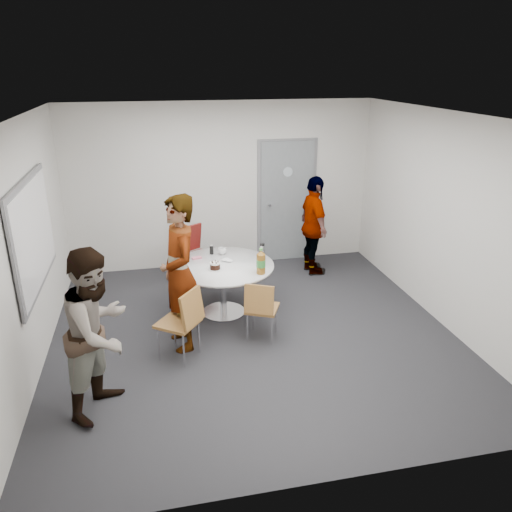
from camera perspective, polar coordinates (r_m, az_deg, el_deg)
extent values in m
plane|color=black|center=(6.45, -0.30, -8.85)|extent=(5.00, 5.00, 0.00)
plane|color=silver|center=(5.62, -0.35, 15.76)|extent=(5.00, 5.00, 0.00)
plane|color=silver|center=(8.27, -3.92, 7.97)|extent=(5.00, 0.00, 5.00)
plane|color=silver|center=(5.94, -24.64, 0.74)|extent=(0.00, 5.00, 5.00)
plane|color=silver|center=(6.84, 20.70, 3.82)|extent=(0.00, 5.00, 5.00)
plane|color=silver|center=(3.70, 7.77, -9.57)|extent=(5.00, 0.00, 5.00)
cube|color=slate|center=(8.54, 3.53, 6.16)|extent=(0.90, 0.05, 2.05)
cube|color=slate|center=(8.56, 3.48, 6.20)|extent=(1.02, 0.04, 2.12)
cylinder|color=#B2BFC6|center=(8.39, 3.66, 9.57)|extent=(0.16, 0.01, 0.16)
cylinder|color=silver|center=(8.41, 1.52, 5.92)|extent=(0.04, 0.14, 0.04)
cube|color=slate|center=(6.09, -24.11, 2.29)|extent=(0.03, 1.90, 1.25)
cube|color=white|center=(6.08, -23.93, 2.30)|extent=(0.01, 1.78, 1.13)
cylinder|color=silver|center=(6.68, -3.84, -1.12)|extent=(1.38, 1.38, 0.03)
cylinder|color=silver|center=(6.82, -3.77, -3.83)|extent=(0.09, 0.09, 0.67)
cylinder|color=silver|center=(6.97, -3.71, -6.39)|extent=(0.59, 0.59, 0.02)
cylinder|color=silver|center=(6.52, -4.70, -1.51)|extent=(0.18, 0.18, 0.01)
cylinder|color=black|center=(6.51, -4.71, -1.19)|extent=(0.13, 0.13, 0.07)
cylinder|color=white|center=(6.49, -4.72, -0.82)|extent=(0.14, 0.14, 0.02)
cylinder|color=brown|center=(6.33, 0.57, -0.92)|extent=(0.11, 0.11, 0.26)
cylinder|color=#368739|center=(6.33, 0.57, -0.83)|extent=(0.12, 0.12, 0.10)
cone|color=brown|center=(6.27, 0.57, 0.42)|extent=(0.11, 0.11, 0.05)
cylinder|color=#559B46|center=(6.26, 0.57, 0.77)|extent=(0.04, 0.04, 0.03)
imported|color=white|center=(7.02, -3.88, 0.56)|extent=(0.17, 0.17, 0.09)
cylinder|color=black|center=(7.04, -5.10, 0.72)|extent=(0.05, 0.05, 0.13)
cylinder|color=silver|center=(6.90, 0.72, 0.56)|extent=(0.06, 0.06, 0.17)
cylinder|color=black|center=(6.86, 0.72, 1.33)|extent=(0.07, 0.07, 0.03)
cube|color=#CE677C|center=(6.90, -6.79, -0.22)|extent=(0.14, 0.10, 0.02)
ellipsoid|color=white|center=(6.77, -3.34, -0.49)|extent=(0.16, 0.16, 0.03)
cube|color=brown|center=(5.84, -8.91, -7.55)|extent=(0.59, 0.59, 0.03)
cube|color=brown|center=(5.63, -7.32, -5.93)|extent=(0.31, 0.37, 0.40)
cylinder|color=silver|center=(6.15, -9.28, -8.37)|extent=(0.02, 0.02, 0.45)
cylinder|color=silver|center=(5.91, -11.09, -9.80)|extent=(0.02, 0.02, 0.45)
cylinder|color=silver|center=(5.99, -6.52, -9.08)|extent=(0.02, 0.02, 0.45)
cylinder|color=silver|center=(5.75, -8.26, -10.60)|extent=(0.02, 0.02, 0.45)
cube|color=brown|center=(6.19, 0.70, -6.00)|extent=(0.50, 0.50, 0.03)
cube|color=brown|center=(5.94, 0.34, -5.01)|extent=(0.36, 0.22, 0.36)
cylinder|color=silver|center=(6.39, 2.33, -7.14)|extent=(0.02, 0.02, 0.40)
cylinder|color=silver|center=(6.44, -0.34, -6.86)|extent=(0.02, 0.02, 0.40)
cylinder|color=silver|center=(6.13, 1.79, -8.45)|extent=(0.02, 0.02, 0.40)
cylinder|color=silver|center=(6.19, -1.00, -8.14)|extent=(0.02, 0.02, 0.40)
cube|color=maroon|center=(7.67, -6.54, -0.05)|extent=(0.61, 0.61, 0.04)
cube|color=maroon|center=(7.74, -7.60, 2.01)|extent=(0.40, 0.31, 0.42)
cylinder|color=silver|center=(7.52, -6.65, -2.43)|extent=(0.02, 0.02, 0.47)
cylinder|color=silver|center=(7.73, -4.60, -1.68)|extent=(0.02, 0.02, 0.47)
cylinder|color=silver|center=(7.78, -8.32, -1.68)|extent=(0.02, 0.02, 0.47)
cylinder|color=silver|center=(7.99, -6.29, -0.98)|extent=(0.02, 0.02, 0.47)
imported|color=#A5C6EA|center=(5.87, -8.71, -2.02)|extent=(0.57, 0.76, 1.88)
imported|color=white|center=(5.02, -17.57, -8.24)|extent=(0.96, 1.03, 1.69)
imported|color=black|center=(8.04, 6.63, 3.44)|extent=(0.42, 0.95, 1.61)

